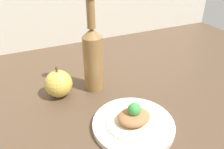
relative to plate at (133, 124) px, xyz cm
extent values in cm
cube|color=brown|center=(-3.00, 12.42, -2.99)|extent=(180.00, 110.00, 4.00)
cylinder|color=silver|center=(0.00, 0.00, -0.22)|extent=(22.26, 22.26, 1.55)
torus|color=silver|center=(0.00, 0.00, 0.33)|extent=(21.57, 21.57, 1.08)
cylinder|color=beige|center=(0.00, 0.00, 0.76)|extent=(14.97, 14.97, 0.40)
ellipsoid|color=#9E6B42|center=(0.00, 0.00, 2.47)|extent=(8.78, 7.46, 3.03)
sphere|color=green|center=(0.00, 0.00, 5.04)|extent=(3.50, 3.50, 3.50)
cylinder|color=olive|center=(-2.62, 22.13, 8.36)|extent=(6.26, 6.26, 18.69)
cone|color=olive|center=(-2.62, 22.13, 19.11)|extent=(6.26, 6.26, 2.82)
cylinder|color=olive|center=(-2.62, 22.13, 24.81)|extent=(2.51, 2.51, 8.56)
sphere|color=gold|center=(-14.78, 22.94, 3.45)|extent=(8.88, 8.88, 8.88)
cylinder|color=brown|center=(-14.78, 22.94, 8.59)|extent=(0.71, 0.71, 2.00)
camera|label=1|loc=(-23.66, -37.75, 41.73)|focal=35.00mm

